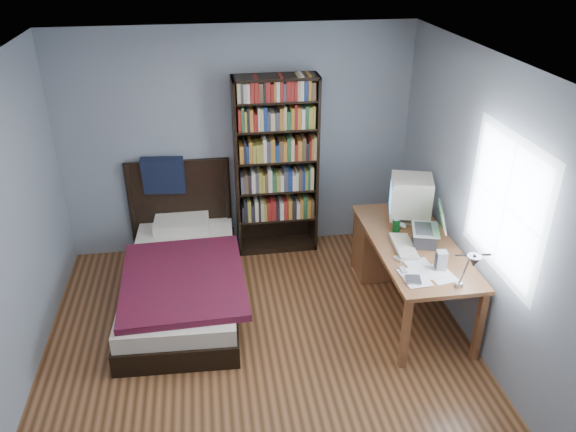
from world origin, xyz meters
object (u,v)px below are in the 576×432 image
at_px(desk_lamp, 472,263).
at_px(speaker, 441,260).
at_px(bookshelf, 276,167).
at_px(keyboard, 404,246).
at_px(desk, 395,246).
at_px(crt_monitor, 409,196).
at_px(laptop, 427,233).
at_px(soda_can, 396,225).
at_px(bed, 182,274).

relative_size(desk_lamp, speaker, 3.20).
distance_m(desk_lamp, bookshelf, 2.66).
relative_size(desk_lamp, keyboard, 1.20).
xyz_separation_m(desk, desk_lamp, (0.00, -1.54, 0.75)).
bearing_deg(crt_monitor, laptop, -88.59).
bearing_deg(keyboard, soda_can, 89.68).
xyz_separation_m(desk, crt_monitor, (0.09, -0.02, 0.57)).
height_order(speaker, soda_can, speaker).
bearing_deg(desk_lamp, bed, 143.75).
bearing_deg(desk_lamp, bookshelf, 114.81).
xyz_separation_m(soda_can, bed, (-2.08, 0.30, -0.54)).
xyz_separation_m(laptop, bookshelf, (-1.21, 1.38, 0.17)).
bearing_deg(soda_can, bookshelf, 132.37).
height_order(keyboard, speaker, speaker).
relative_size(desk, laptop, 4.37).
xyz_separation_m(desk, speaker, (0.06, -0.94, 0.40)).
distance_m(keyboard, bookshelf, 1.75).
bearing_deg(desk_lamp, crt_monitor, 86.86).
relative_size(crt_monitor, keyboard, 1.11).
bearing_deg(keyboard, crt_monitor, 72.49).
bearing_deg(bed, bookshelf, 37.14).
relative_size(desk, crt_monitor, 3.38).
height_order(laptop, keyboard, laptop).
xyz_separation_m(laptop, keyboard, (-0.23, -0.04, -0.09)).
xyz_separation_m(desk, bookshelf, (-1.11, 0.87, 0.59)).
xyz_separation_m(desk_lamp, speaker, (0.06, 0.60, -0.35)).
height_order(desk, desk_lamp, desk_lamp).
bearing_deg(desk, keyboard, -103.14).
relative_size(crt_monitor, speaker, 2.94).
bearing_deg(speaker, laptop, 94.26).
height_order(soda_can, bookshelf, bookshelf).
xyz_separation_m(crt_monitor, desk_lamp, (-0.08, -1.52, 0.18)).
relative_size(keyboard, soda_can, 3.51).
height_order(desk_lamp, bed, desk_lamp).
bearing_deg(bed, crt_monitor, -2.14).
height_order(soda_can, bed, bed).
distance_m(desk_lamp, soda_can, 1.36).
relative_size(speaker, bed, 0.08).
height_order(crt_monitor, speaker, crt_monitor).
distance_m(laptop, speaker, 0.43).
distance_m(crt_monitor, speaker, 0.93).
bearing_deg(bookshelf, desk_lamp, -65.19).
bearing_deg(laptop, desk_lamp, -95.24).
bearing_deg(speaker, bed, 164.94).
bearing_deg(laptop, bed, 166.05).
height_order(desk, bookshelf, bookshelf).
distance_m(keyboard, speaker, 0.44).
bearing_deg(keyboard, bookshelf, 129.47).
relative_size(crt_monitor, bookshelf, 0.25).
height_order(speaker, bed, bed).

